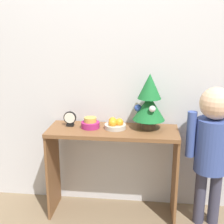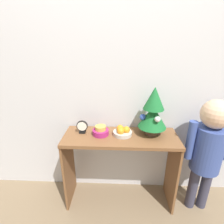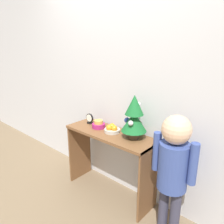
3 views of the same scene
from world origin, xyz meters
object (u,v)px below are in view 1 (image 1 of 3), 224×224
Objects in this scene: child_figure at (213,141)px; singing_bowl at (90,124)px; fruit_bowl at (115,125)px; desk_clock at (70,119)px; mini_tree at (149,101)px.

singing_bowl is at bearing 176.00° from child_figure.
singing_bowl is 0.95m from child_figure.
desk_clock is (-0.37, 0.02, 0.03)m from fruit_bowl.
child_figure is at bearing -11.15° from mini_tree.
child_figure is (0.75, -0.07, -0.08)m from fruit_bowl.
mini_tree is 2.59× the size of fruit_bowl.
mini_tree reaches higher than fruit_bowl.
child_figure is (0.95, -0.07, -0.08)m from singing_bowl.
fruit_bowl is at bearing 1.15° from singing_bowl.
mini_tree is 0.66m from desk_clock.
child_figure reaches higher than fruit_bowl.
singing_bowl is 1.20× the size of desk_clock.
mini_tree reaches higher than desk_clock.
fruit_bowl is 0.37m from desk_clock.
desk_clock is at bearing -179.58° from mini_tree.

